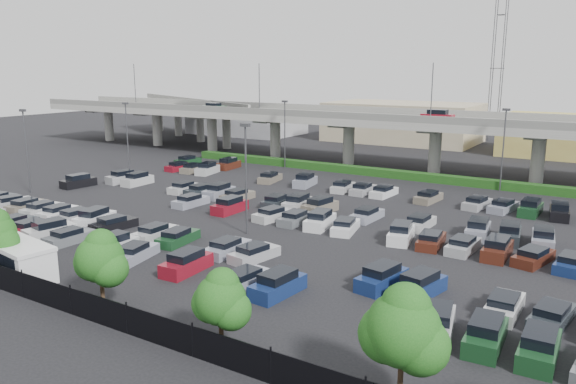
{
  "coord_description": "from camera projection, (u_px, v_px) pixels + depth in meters",
  "views": [
    {
      "loc": [
        29.84,
        -48.6,
        15.18
      ],
      "look_at": [
        -1.5,
        1.66,
        2.0
      ],
      "focal_mm": 35.0,
      "sensor_mm": 36.0,
      "label": 1
    }
  ],
  "objects": [
    {
      "name": "hedge",
      "position": [
        384.0,
        173.0,
        79.55
      ],
      "size": [
        66.0,
        1.6,
        1.1
      ],
      "primitive_type": "cube",
      "color": "#113910",
      "rests_on": "ground"
    },
    {
      "name": "fence",
      "position": [
        60.0,
        297.0,
        35.6
      ],
      "size": [
        70.0,
        0.1,
        2.0
      ],
      "color": "black",
      "rests_on": "ground"
    },
    {
      "name": "on_ramp",
      "position": [
        190.0,
        107.0,
        120.04
      ],
      "size": [
        50.93,
        30.13,
        8.8
      ],
      "color": "gray",
      "rests_on": "ground"
    },
    {
      "name": "ground",
      "position": [
        292.0,
        215.0,
        58.96
      ],
      "size": [
        280.0,
        280.0,
        0.0
      ],
      "primitive_type": "plane",
      "color": "black"
    },
    {
      "name": "tree_row",
      "position": [
        84.0,
        254.0,
        35.86
      ],
      "size": [
        65.07,
        3.66,
        5.94
      ],
      "color": "#332316",
      "rests_on": "ground"
    },
    {
      "name": "comm_tower",
      "position": [
        497.0,
        65.0,
        114.81
      ],
      "size": [
        2.4,
        2.4,
        30.0
      ],
      "color": "#434448",
      "rests_on": "ground"
    },
    {
      "name": "distant_buildings",
      "position": [
        525.0,
        131.0,
        102.96
      ],
      "size": [
        138.0,
        24.0,
        9.0
      ],
      "color": "gray",
      "rests_on": "ground"
    },
    {
      "name": "overpass",
      "position": [
        402.0,
        123.0,
        84.02
      ],
      "size": [
        150.0,
        13.0,
        15.8
      ],
      "color": "gray",
      "rests_on": "ground"
    },
    {
      "name": "parked_cars",
      "position": [
        274.0,
        218.0,
        55.52
      ],
      "size": [
        62.87,
        41.6,
        1.67
      ],
      "color": "#A5A5A9",
      "rests_on": "ground"
    },
    {
      "name": "light_poles",
      "position": [
        269.0,
        151.0,
        61.4
      ],
      "size": [
        66.9,
        48.38,
        10.3
      ],
      "color": "#434448",
      "rests_on": "ground"
    },
    {
      "name": "shuttle_bus",
      "position": [
        12.0,
        256.0,
        41.7
      ],
      "size": [
        8.7,
        4.05,
        2.69
      ],
      "color": "silver",
      "rests_on": "ground"
    }
  ]
}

